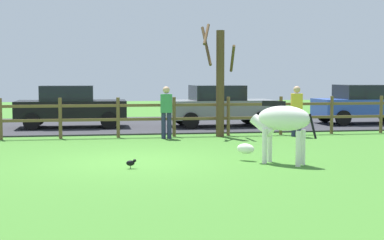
% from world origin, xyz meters
% --- Properties ---
extents(ground_plane, '(60.00, 60.00, 0.00)m').
position_xyz_m(ground_plane, '(0.00, 0.00, 0.00)').
color(ground_plane, '#3D7528').
extents(parking_asphalt, '(28.00, 7.40, 0.05)m').
position_xyz_m(parking_asphalt, '(0.00, 9.30, 0.03)').
color(parking_asphalt, '#2D2D33').
rests_on(parking_asphalt, ground_plane).
extents(paddock_fence, '(21.72, 0.11, 1.28)m').
position_xyz_m(paddock_fence, '(-0.20, 5.00, 0.73)').
color(paddock_fence, brown).
rests_on(paddock_fence, ground_plane).
extents(bare_tree, '(1.12, 1.17, 3.68)m').
position_xyz_m(bare_tree, '(3.05, 4.78, 1.86)').
color(bare_tree, '#513A23').
rests_on(bare_tree, ground_plane).
extents(zebra, '(1.56, 1.44, 1.41)m').
position_xyz_m(zebra, '(3.24, -0.89, 0.93)').
color(zebra, white).
rests_on(zebra, ground_plane).
extents(crow_on_grass, '(0.21, 0.10, 0.20)m').
position_xyz_m(crow_on_grass, '(-0.10, -1.01, 0.13)').
color(crow_on_grass, black).
rests_on(crow_on_grass, ground_plane).
extents(parked_car_grey, '(4.08, 2.05, 1.56)m').
position_xyz_m(parked_car_grey, '(3.72, 7.83, 0.84)').
color(parked_car_grey, slate).
rests_on(parked_car_grey, parking_asphalt).
extents(parked_car_blue, '(4.03, 1.94, 1.56)m').
position_xyz_m(parked_car_blue, '(9.71, 8.04, 0.84)').
color(parked_car_blue, '#2D4CAD').
rests_on(parked_car_blue, parking_asphalt).
extents(parked_car_black, '(4.01, 1.90, 1.56)m').
position_xyz_m(parked_car_black, '(-1.86, 8.25, 0.84)').
color(parked_car_black, black).
rests_on(parked_car_black, parking_asphalt).
extents(visitor_left_of_tree, '(0.40, 0.29, 1.64)m').
position_xyz_m(visitor_left_of_tree, '(5.52, 4.37, 0.91)').
color(visitor_left_of_tree, '#232847').
rests_on(visitor_left_of_tree, ground_plane).
extents(visitor_right_of_tree, '(0.38, 0.25, 1.64)m').
position_xyz_m(visitor_right_of_tree, '(1.29, 4.44, 0.91)').
color(visitor_right_of_tree, '#232847').
rests_on(visitor_right_of_tree, ground_plane).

